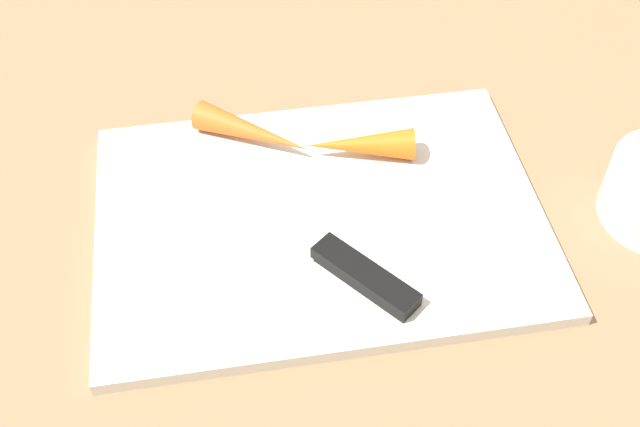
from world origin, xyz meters
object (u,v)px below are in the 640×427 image
(cutting_board, at_px, (320,218))
(carrot_short, at_px, (360,145))
(knife, at_px, (351,267))
(carrot_long, at_px, (253,132))

(cutting_board, relative_size, carrot_short, 3.91)
(cutting_board, xyz_separation_m, carrot_short, (0.04, 0.06, 0.02))
(knife, xyz_separation_m, carrot_short, (0.03, 0.12, 0.01))
(carrot_short, distance_m, carrot_long, 0.09)
(cutting_board, bearing_deg, carrot_short, 53.52)
(carrot_short, relative_size, carrot_long, 0.85)
(knife, distance_m, carrot_short, 0.13)
(cutting_board, distance_m, knife, 0.06)
(carrot_long, bearing_deg, carrot_short, 14.47)
(cutting_board, height_order, carrot_long, carrot_long)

